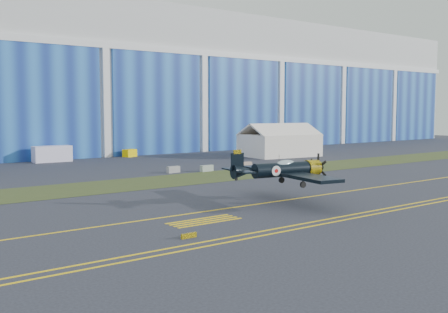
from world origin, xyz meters
TOP-DOWN VIEW (x-y plane):
  - ground at (0.00, 0.00)m, footprint 260.00×260.00m
  - grass_median at (0.00, 14.00)m, footprint 260.00×10.00m
  - hangar at (0.00, 71.79)m, footprint 220.00×45.70m
  - taxiway_centreline at (0.00, -5.00)m, footprint 200.00×0.20m
  - edge_line_near at (0.00, -14.50)m, footprint 80.00×0.20m
  - edge_line_far at (0.00, -13.50)m, footprint 80.00×0.20m
  - hold_short_ladder at (-18.00, -8.10)m, footprint 6.00×2.40m
  - guard_board_left at (-22.00, -12.00)m, footprint 1.20×0.15m
  - warbird at (-7.41, -5.65)m, footprint 13.37×15.24m
  - tent at (26.99, 31.46)m, footprint 14.53×11.36m
  - shipping_container at (-11.31, 46.29)m, footprint 6.26×2.59m
  - tug at (3.52, 47.09)m, footprint 2.81×2.26m
  - barrier_a at (-3.17, 20.68)m, footprint 2.06×0.86m
  - barrier_b at (1.42, 19.10)m, footprint 2.04×0.75m
  - barrier_c at (8.76, 19.40)m, footprint 2.06×0.83m

SIDE VIEW (x-z plane):
  - ground at x=0.00m, z-range 0.00..0.00m
  - taxiway_centreline at x=0.00m, z-range 0.00..0.02m
  - edge_line_near at x=0.00m, z-range 0.00..0.02m
  - edge_line_far at x=0.00m, z-range 0.00..0.02m
  - hold_short_ladder at x=-18.00m, z-range 0.00..0.02m
  - grass_median at x=0.00m, z-range 0.01..0.03m
  - guard_board_left at x=-22.00m, z-range 0.00..0.35m
  - barrier_a at x=-3.17m, z-range 0.00..0.90m
  - barrier_b at x=1.42m, z-range 0.00..0.90m
  - barrier_c at x=8.76m, z-range 0.00..0.90m
  - tug at x=3.52m, z-range 0.00..1.42m
  - shipping_container at x=-11.31m, z-range 0.00..2.69m
  - warbird at x=-7.41m, z-range 1.11..5.12m
  - tent at x=26.99m, z-range 0.00..6.26m
  - hangar at x=0.00m, z-range -0.04..29.96m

